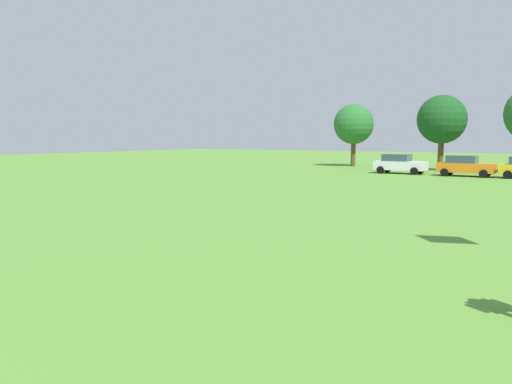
% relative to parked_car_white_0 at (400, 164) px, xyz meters
% --- Properties ---
extents(ground_plane, '(160.00, 160.00, 0.00)m').
position_rel_parked_car_white_0_xyz_m(ground_plane, '(5.66, -14.87, -0.86)').
color(ground_plane, '#568C33').
extents(parked_car_white_0, '(4.30, 2.02, 1.68)m').
position_rel_parked_car_white_0_xyz_m(parked_car_white_0, '(0.00, 0.00, 0.00)').
color(parked_car_white_0, white).
rests_on(parked_car_white_0, ground).
extents(parked_car_orange_1, '(4.30, 2.02, 1.68)m').
position_rel_parked_car_white_0_xyz_m(parked_car_orange_1, '(5.42, -0.21, 0.00)').
color(parked_car_orange_1, orange).
rests_on(parked_car_orange_1, ground).
extents(tree_far_left, '(4.29, 4.29, 6.69)m').
position_rel_parked_car_white_0_xyz_m(tree_far_left, '(-7.80, 8.38, 3.66)').
color(tree_far_left, brown).
rests_on(tree_far_left, ground).
extents(tree_left, '(4.54, 4.54, 7.08)m').
position_rel_parked_car_white_0_xyz_m(tree_left, '(1.96, 6.03, 3.92)').
color(tree_left, brown).
rests_on(tree_left, ground).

